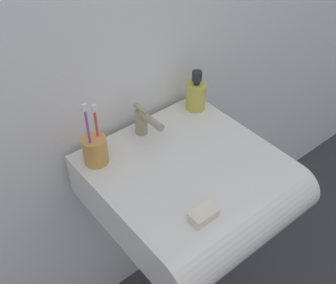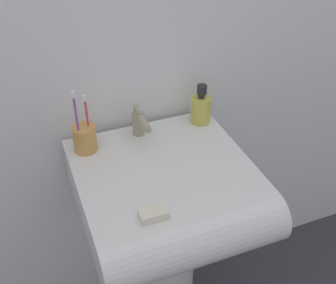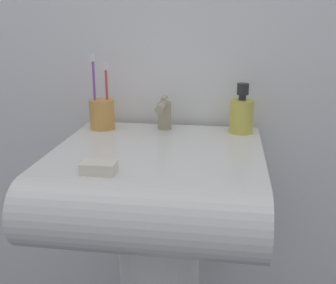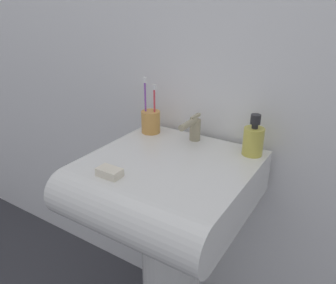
{
  "view_description": "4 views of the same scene",
  "coord_description": "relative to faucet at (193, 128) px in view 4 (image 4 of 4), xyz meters",
  "views": [
    {
      "loc": [
        -0.58,
        -0.65,
        1.67
      ],
      "look_at": [
        -0.04,
        0.02,
        0.92
      ],
      "focal_mm": 45.0,
      "sensor_mm": 36.0,
      "label": 1
    },
    {
      "loc": [
        -0.33,
        -0.89,
        1.62
      ],
      "look_at": [
        0.03,
        0.02,
        0.9
      ],
      "focal_mm": 45.0,
      "sensor_mm": 36.0,
      "label": 2
    },
    {
      "loc": [
        0.17,
        -0.97,
        1.16
      ],
      "look_at": [
        0.03,
        -0.03,
        0.87
      ],
      "focal_mm": 45.0,
      "sensor_mm": 36.0,
      "label": 3
    },
    {
      "loc": [
        0.49,
        -0.79,
        1.3
      ],
      "look_at": [
        0.0,
        -0.02,
        0.91
      ],
      "focal_mm": 35.0,
      "sensor_mm": 36.0,
      "label": 4
    }
  ],
  "objects": [
    {
      "name": "wall_back",
      "position": [
        0.01,
        0.11,
        0.31
      ],
      "size": [
        5.0,
        0.05,
        2.4
      ],
      "primitive_type": "cube",
      "color": "white",
      "rests_on": "ground"
    },
    {
      "name": "bar_soap",
      "position": [
        -0.08,
        -0.35,
        -0.04
      ],
      "size": [
        0.07,
        0.04,
        0.02
      ],
      "primitive_type": "cube",
      "color": "silver",
      "rests_on": "sink_basin"
    },
    {
      "name": "sink_basin",
      "position": [
        0.01,
        -0.22,
        -0.12
      ],
      "size": [
        0.51,
        0.53,
        0.15
      ],
      "color": "white",
      "rests_on": "sink_pedestal"
    },
    {
      "name": "faucet",
      "position": [
        0.0,
        0.0,
        0.0
      ],
      "size": [
        0.04,
        0.13,
        0.09
      ],
      "color": "tan",
      "rests_on": "sink_basin"
    },
    {
      "name": "sink_pedestal",
      "position": [
        0.01,
        -0.17,
        -0.55
      ],
      "size": [
        0.22,
        0.22,
        0.69
      ],
      "primitive_type": "cylinder",
      "color": "white",
      "rests_on": "ground"
    },
    {
      "name": "toothbrush_cup",
      "position": [
        -0.18,
        -0.01,
        -0.01
      ],
      "size": [
        0.07,
        0.07,
        0.21
      ],
      "color": "#D19347",
      "rests_on": "sink_basin"
    },
    {
      "name": "soap_bottle",
      "position": [
        0.22,
        0.01,
        0.0
      ],
      "size": [
        0.07,
        0.07,
        0.14
      ],
      "color": "gold",
      "rests_on": "sink_basin"
    }
  ]
}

